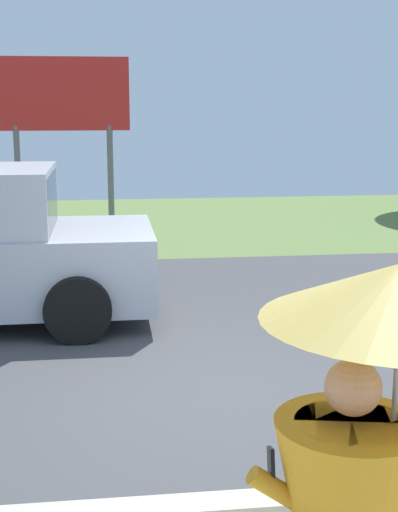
{
  "coord_description": "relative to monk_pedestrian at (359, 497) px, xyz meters",
  "views": [
    {
      "loc": [
        -0.96,
        -6.31,
        2.65
      ],
      "look_at": [
        -0.02,
        1.0,
        1.1
      ],
      "focal_mm": 51.52,
      "sensor_mm": 36.0,
      "label": 1
    }
  ],
  "objects": [
    {
      "name": "ground_plane",
      "position": [
        -0.0,
        6.73,
        -1.18
      ],
      "size": [
        40.0,
        22.0,
        0.2
      ],
      "color": "#424244"
    },
    {
      "name": "monk_pedestrian",
      "position": [
        0.0,
        0.0,
        0.0
      ],
      "size": [
        1.11,
        1.06,
        2.13
      ],
      "rotation": [
        0.0,
        0.0,
        -0.27
      ],
      "color": "orange",
      "rests_on": "ground_plane"
    },
    {
      "name": "roadside_billboard",
      "position": [
        -1.75,
        12.2,
        1.42
      ],
      "size": [
        2.6,
        0.12,
        3.5
      ],
      "color": "slate",
      "rests_on": "ground_plane"
    }
  ]
}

